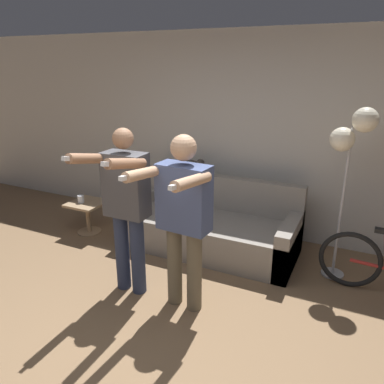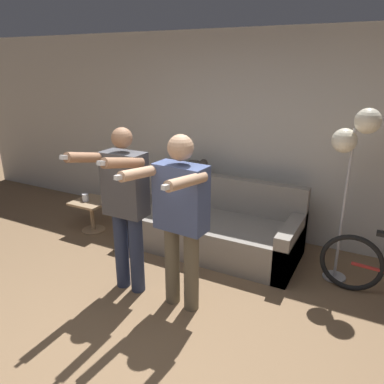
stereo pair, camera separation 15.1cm
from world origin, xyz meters
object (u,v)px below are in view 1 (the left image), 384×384
(floor_lamp, at_px, (352,140))
(cat, at_px, (192,166))
(person_right, at_px, (183,212))
(couch, at_px, (210,228))
(cup, at_px, (81,199))
(person_left, at_px, (126,202))
(side_table, at_px, (87,211))

(floor_lamp, bearing_deg, cat, 169.54)
(person_right, distance_m, floor_lamp, 1.80)
(couch, xyz_separation_m, cup, (-1.72, -0.35, 0.22))
(person_right, bearing_deg, cup, 160.41)
(cat, distance_m, floor_lamp, 1.99)
(person_left, height_order, person_right, person_left)
(couch, xyz_separation_m, person_right, (0.24, -1.21, 0.69))
(person_left, distance_m, person_right, 0.61)
(person_left, xyz_separation_m, floor_lamp, (1.84, 1.20, 0.54))
(floor_lamp, relative_size, cup, 18.15)
(cup, bearing_deg, person_left, -32.47)
(side_table, xyz_separation_m, cup, (-0.06, -0.04, 0.17))
(person_left, distance_m, side_table, 1.71)
(cat, bearing_deg, person_left, -88.50)
(person_left, relative_size, floor_lamp, 0.91)
(side_table, distance_m, cup, 0.19)
(couch, distance_m, cat, 0.85)
(cat, distance_m, cup, 1.55)
(couch, bearing_deg, floor_lamp, -0.35)
(floor_lamp, relative_size, side_table, 4.00)
(cat, height_order, side_table, cat)
(couch, height_order, person_right, person_right)
(person_right, distance_m, cat, 1.68)
(floor_lamp, xyz_separation_m, cup, (-3.20, -0.34, -1.01))
(person_left, xyz_separation_m, side_table, (-1.30, 0.90, -0.64))
(side_table, bearing_deg, floor_lamp, 5.41)
(cup, bearing_deg, person_right, -23.73)
(couch, bearing_deg, person_right, -78.56)
(couch, height_order, person_left, person_left)
(floor_lamp, bearing_deg, person_left, -146.85)
(cat, xyz_separation_m, cup, (-1.32, -0.68, -0.45))
(cat, bearing_deg, cup, -152.61)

